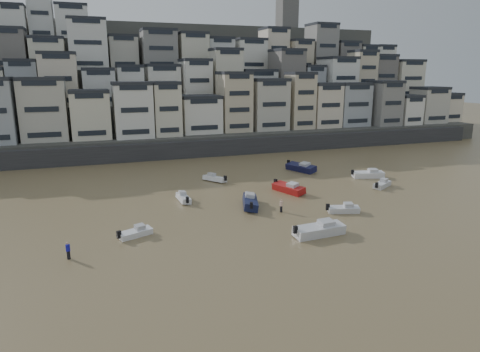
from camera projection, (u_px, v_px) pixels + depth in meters
name	position (u px, v px, depth m)	size (l,w,h in m)	color
ground	(306.00, 340.00, 28.69)	(400.00, 400.00, 0.00)	olive
harbor_wall	(203.00, 148.00, 91.05)	(140.00, 3.00, 3.50)	#38383A
hillside	(184.00, 88.00, 126.41)	(141.04, 66.00, 50.00)	#4C4C47
boat_a	(319.00, 228.00, 46.87)	(6.40, 2.10, 1.75)	silver
boat_b	(344.00, 208.00, 54.62)	(4.38, 1.43, 1.19)	silver
boat_c	(250.00, 201.00, 56.96)	(6.11, 2.00, 1.67)	#131A3D
boat_d	(382.00, 183.00, 66.68)	(4.53, 1.48, 1.24)	silver
boat_e	(289.00, 187.00, 63.77)	(6.00, 1.96, 1.64)	#A21513
boat_f	(183.00, 197.00, 59.48)	(4.39, 1.44, 1.20)	white
boat_g	(368.00, 173.00, 72.72)	(5.79, 1.89, 1.58)	white
boat_h	(215.00, 178.00, 70.34)	(4.57, 1.49, 1.25)	white
boat_i	(301.00, 167.00, 77.38)	(6.45, 2.11, 1.76)	#12143B
boat_j	(135.00, 232.00, 46.61)	(4.07, 1.33, 1.11)	white
person_blue	(68.00, 251.00, 40.97)	(0.44, 0.44, 1.74)	#1616A5
person_pink	(281.00, 206.00, 54.75)	(0.44, 0.44, 1.74)	beige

